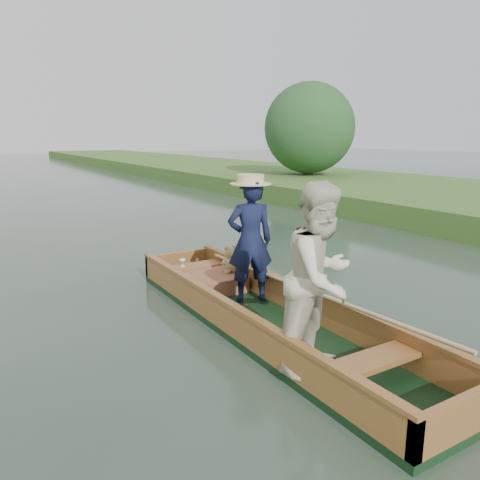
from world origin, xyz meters
TOP-DOWN VIEW (x-y plane):
  - ground at (0.00, 0.00)m, footprint 120.00×120.00m
  - trees_far at (-1.19, 11.33)m, footprint 22.93×13.64m
  - punt at (-0.04, -0.22)m, footprint 1.27×5.00m

SIDE VIEW (x-z plane):
  - ground at x=0.00m, z-range 0.00..0.00m
  - punt at x=-0.04m, z-range -0.30..1.52m
  - trees_far at x=-1.19m, z-range 0.22..4.58m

